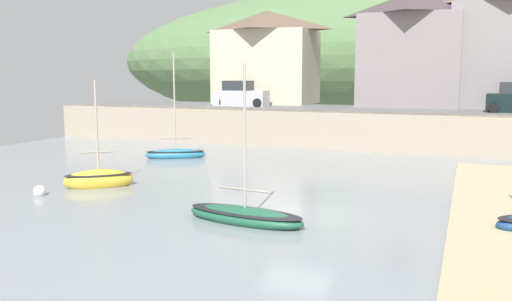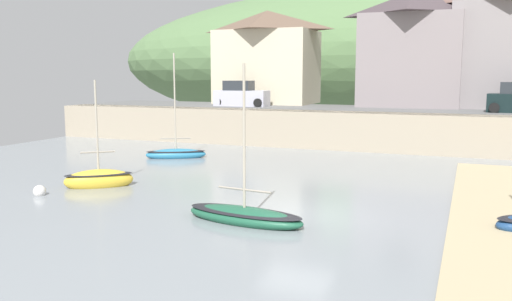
{
  "view_description": "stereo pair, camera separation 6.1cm",
  "coord_description": "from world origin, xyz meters",
  "px_view_note": "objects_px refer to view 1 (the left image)",
  "views": [
    {
      "loc": [
        5.43,
        -17.6,
        4.87
      ],
      "look_at": [
        -3.32,
        4.45,
        1.47
      ],
      "focal_mm": 37.71,
      "sensor_mm": 36.0,
      "label": 1
    },
    {
      "loc": [
        5.49,
        -17.58,
        4.87
      ],
      "look_at": [
        -3.32,
        4.45,
        1.47
      ],
      "focal_mm": 37.71,
      "sensor_mm": 36.0,
      "label": 2
    }
  ],
  "objects_px": {
    "waterfront_building_left": "(267,57)",
    "parked_car_near_slipway": "(240,96)",
    "sailboat_far_left": "(99,179)",
    "mooring_buoy": "(40,191)",
    "sailboat_white_hull": "(245,215)",
    "waterfront_building_centre": "(411,49)",
    "waterfront_building_right": "(508,37)",
    "fishing_boat_green": "(176,153)"
  },
  "relations": [
    {
      "from": "fishing_boat_green",
      "to": "sailboat_white_hull",
      "type": "relative_size",
      "value": 1.16
    },
    {
      "from": "waterfront_building_left",
      "to": "sailboat_white_hull",
      "type": "xyz_separation_m",
      "value": [
        9.32,
        -26.86,
        -6.07
      ]
    },
    {
      "from": "sailboat_far_left",
      "to": "sailboat_white_hull",
      "type": "relative_size",
      "value": 0.9
    },
    {
      "from": "sailboat_white_hull",
      "to": "waterfront_building_centre",
      "type": "bearing_deg",
      "value": 92.13
    },
    {
      "from": "waterfront_building_left",
      "to": "waterfront_building_right",
      "type": "relative_size",
      "value": 0.83
    },
    {
      "from": "sailboat_far_left",
      "to": "mooring_buoy",
      "type": "distance_m",
      "value": 2.55
    },
    {
      "from": "parked_car_near_slipway",
      "to": "mooring_buoy",
      "type": "distance_m",
      "value": 22.01
    },
    {
      "from": "waterfront_building_left",
      "to": "waterfront_building_right",
      "type": "distance_m",
      "value": 18.4
    },
    {
      "from": "parked_car_near_slipway",
      "to": "sailboat_white_hull",
      "type": "bearing_deg",
      "value": -68.72
    },
    {
      "from": "fishing_boat_green",
      "to": "parked_car_near_slipway",
      "type": "relative_size",
      "value": 1.49
    },
    {
      "from": "sailboat_white_hull",
      "to": "mooring_buoy",
      "type": "height_order",
      "value": "sailboat_white_hull"
    },
    {
      "from": "waterfront_building_right",
      "to": "sailboat_white_hull",
      "type": "bearing_deg",
      "value": -108.62
    },
    {
      "from": "sailboat_white_hull",
      "to": "waterfront_building_right",
      "type": "bearing_deg",
      "value": 78.57
    },
    {
      "from": "waterfront_building_centre",
      "to": "sailboat_white_hull",
      "type": "xyz_separation_m",
      "value": [
        -2.38,
        -26.86,
        -6.53
      ]
    },
    {
      "from": "waterfront_building_left",
      "to": "parked_car_near_slipway",
      "type": "distance_m",
      "value": 5.48
    },
    {
      "from": "waterfront_building_left",
      "to": "mooring_buoy",
      "type": "relative_size",
      "value": 15.96
    },
    {
      "from": "sailboat_white_hull",
      "to": "parked_car_near_slipway",
      "type": "xyz_separation_m",
      "value": [
        -9.77,
        22.36,
        2.98
      ]
    },
    {
      "from": "sailboat_white_hull",
      "to": "mooring_buoy",
      "type": "distance_m",
      "value": 9.27
    },
    {
      "from": "waterfront_building_left",
      "to": "fishing_boat_green",
      "type": "xyz_separation_m",
      "value": [
        0.21,
        -15.68,
        -6.04
      ]
    },
    {
      "from": "parked_car_near_slipway",
      "to": "waterfront_building_right",
      "type": "bearing_deg",
      "value": 11.12
    },
    {
      "from": "waterfront_building_right",
      "to": "sailboat_far_left",
      "type": "height_order",
      "value": "waterfront_building_right"
    },
    {
      "from": "sailboat_far_left",
      "to": "waterfront_building_right",
      "type": "bearing_deg",
      "value": 15.77
    },
    {
      "from": "waterfront_building_right",
      "to": "parked_car_near_slipway",
      "type": "xyz_separation_m",
      "value": [
        -18.82,
        -4.5,
        -4.23
      ]
    },
    {
      "from": "waterfront_building_left",
      "to": "sailboat_far_left",
      "type": "distance_m",
      "value": 24.8
    },
    {
      "from": "waterfront_building_left",
      "to": "fishing_boat_green",
      "type": "distance_m",
      "value": 16.8
    },
    {
      "from": "waterfront_building_left",
      "to": "mooring_buoy",
      "type": "xyz_separation_m",
      "value": [
        0.07,
        -26.29,
        -6.14
      ]
    },
    {
      "from": "waterfront_building_left",
      "to": "sailboat_far_left",
      "type": "xyz_separation_m",
      "value": [
        1.24,
        -24.04,
        -5.97
      ]
    },
    {
      "from": "waterfront_building_left",
      "to": "sailboat_white_hull",
      "type": "relative_size",
      "value": 1.53
    },
    {
      "from": "waterfront_building_right",
      "to": "fishing_boat_green",
      "type": "height_order",
      "value": "waterfront_building_right"
    },
    {
      "from": "sailboat_far_left",
      "to": "parked_car_near_slipway",
      "type": "bearing_deg",
      "value": 56.2
    },
    {
      "from": "waterfront_building_left",
      "to": "waterfront_building_centre",
      "type": "bearing_deg",
      "value": -0.0
    },
    {
      "from": "fishing_boat_green",
      "to": "sailboat_far_left",
      "type": "height_order",
      "value": "fishing_boat_green"
    },
    {
      "from": "waterfront_building_centre",
      "to": "parked_car_near_slipway",
      "type": "xyz_separation_m",
      "value": [
        -12.15,
        -4.5,
        -3.55
      ]
    },
    {
      "from": "sailboat_far_left",
      "to": "parked_car_near_slipway",
      "type": "xyz_separation_m",
      "value": [
        -1.7,
        19.54,
        2.88
      ]
    },
    {
      "from": "sailboat_white_hull",
      "to": "parked_car_near_slipway",
      "type": "height_order",
      "value": "sailboat_white_hull"
    },
    {
      "from": "waterfront_building_left",
      "to": "parked_car_near_slipway",
      "type": "relative_size",
      "value": 1.96
    },
    {
      "from": "waterfront_building_centre",
      "to": "mooring_buoy",
      "type": "height_order",
      "value": "waterfront_building_centre"
    },
    {
      "from": "waterfront_building_centre",
      "to": "sailboat_far_left",
      "type": "relative_size",
      "value": 1.78
    },
    {
      "from": "sailboat_far_left",
      "to": "waterfront_building_centre",
      "type": "bearing_deg",
      "value": 27.73
    },
    {
      "from": "sailboat_far_left",
      "to": "mooring_buoy",
      "type": "xyz_separation_m",
      "value": [
        -1.18,
        -2.25,
        -0.17
      ]
    },
    {
      "from": "waterfront_building_centre",
      "to": "mooring_buoy",
      "type": "xyz_separation_m",
      "value": [
        -11.63,
        -26.29,
        -6.6
      ]
    },
    {
      "from": "mooring_buoy",
      "to": "fishing_boat_green",
      "type": "bearing_deg",
      "value": 89.22
    }
  ]
}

